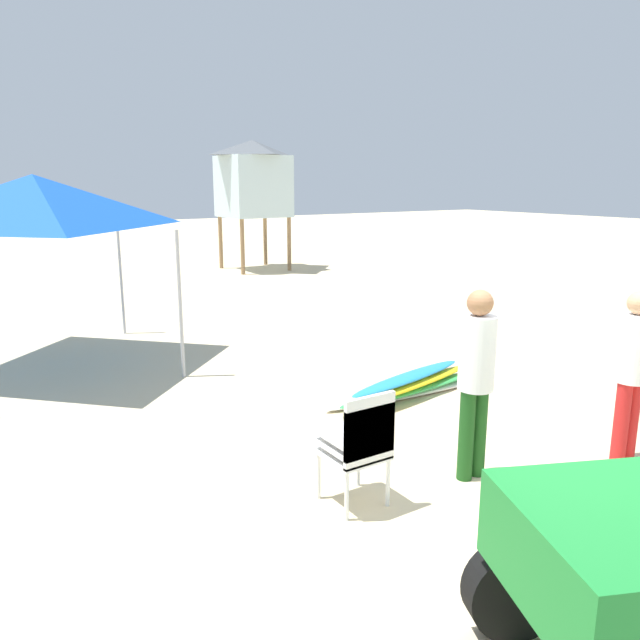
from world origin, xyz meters
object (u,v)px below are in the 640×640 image
at_px(lifeguard_near_right, 632,366).
at_px(lifeguard_tower, 253,178).
at_px(lifeguard_near_center, 476,372).
at_px(popup_canopy, 35,201).
at_px(surfboard_pile, 410,386).
at_px(stacked_plastic_chairs, 360,440).

distance_m(lifeguard_near_right, lifeguard_tower, 14.37).
height_order(lifeguard_near_right, lifeguard_tower, lifeguard_tower).
bearing_deg(lifeguard_near_center, popup_canopy, 114.70).
distance_m(lifeguard_near_right, popup_canopy, 7.71).
bearing_deg(lifeguard_near_right, surfboard_pile, 102.88).
relative_size(lifeguard_near_right, popup_canopy, 0.56).
bearing_deg(lifeguard_near_right, lifeguard_near_center, 159.24).
height_order(lifeguard_near_center, popup_canopy, popup_canopy).
distance_m(surfboard_pile, popup_canopy, 5.72).
xyz_separation_m(stacked_plastic_chairs, popup_canopy, (-1.47, 5.66, 1.80)).
bearing_deg(surfboard_pile, stacked_plastic_chairs, -139.51).
height_order(surfboard_pile, lifeguard_tower, lifeguard_tower).
bearing_deg(stacked_plastic_chairs, popup_canopy, 104.53).
relative_size(surfboard_pile, popup_canopy, 0.84).
bearing_deg(popup_canopy, stacked_plastic_chairs, -75.47).
bearing_deg(popup_canopy, lifeguard_near_center, -65.30).
distance_m(stacked_plastic_chairs, lifeguard_near_right, 2.79).
distance_m(surfboard_pile, lifeguard_near_right, 2.67).
relative_size(surfboard_pile, lifeguard_tower, 0.65).
relative_size(surfboard_pile, lifeguard_near_right, 1.50).
distance_m(lifeguard_near_center, lifeguard_near_right, 1.60).
bearing_deg(lifeguard_near_right, lifeguard_tower, 77.76).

